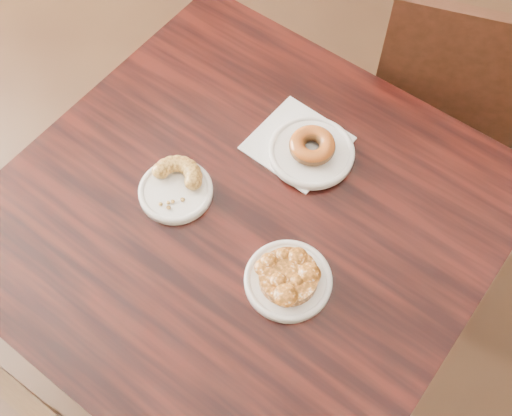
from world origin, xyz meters
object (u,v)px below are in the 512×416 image
at_px(cafe_table, 246,288).
at_px(apple_fritter, 289,275).
at_px(cruller_fragment, 174,185).
at_px(glazed_donut, 312,146).
at_px(chair_far, 463,87).

xyz_separation_m(cafe_table, apple_fritter, (0.13, -0.10, 0.40)).
bearing_deg(cruller_fragment, apple_fritter, -19.62).
xyz_separation_m(glazed_donut, cruller_fragment, (-0.22, -0.18, -0.00)).
bearing_deg(apple_fritter, chair_far, 75.63).
xyz_separation_m(cafe_table, glazed_donut, (0.08, 0.18, 0.41)).
distance_m(cafe_table, glazed_donut, 0.45).
bearing_deg(glazed_donut, chair_far, 64.71).
xyz_separation_m(cafe_table, chair_far, (0.35, 0.75, 0.08)).
height_order(glazed_donut, cruller_fragment, glazed_donut).
bearing_deg(cafe_table, chair_far, 80.38).
distance_m(apple_fritter, cruller_fragment, 0.29).
bearing_deg(chair_far, glazed_donut, 60.49).
xyz_separation_m(chair_far, apple_fritter, (-0.22, -0.86, 0.33)).
relative_size(chair_far, glazed_donut, 9.60).
bearing_deg(apple_fritter, cruller_fragment, 160.38).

